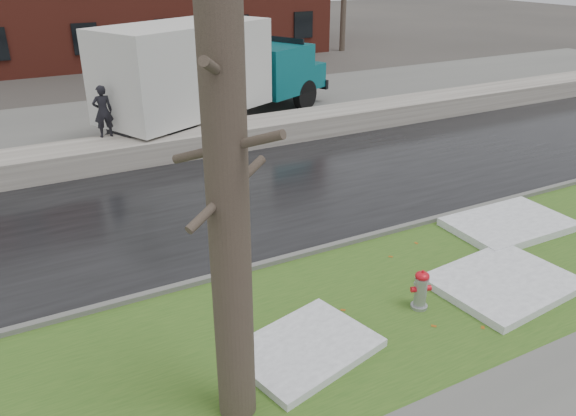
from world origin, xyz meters
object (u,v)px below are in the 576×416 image
fire_hydrant (421,288)px  box_truck (210,73)px  tree (228,198)px  worker (103,111)px

fire_hydrant → box_truck: box_truck is taller
tree → fire_hydrant: bearing=10.8°
box_truck → worker: (-4.17, -1.78, -0.48)m
tree → box_truck: size_ratio=0.58×
fire_hydrant → worker: worker is taller
fire_hydrant → tree: size_ratio=0.12×
fire_hydrant → box_truck: bearing=103.4°
fire_hydrant → box_truck: size_ratio=0.07×
fire_hydrant → worker: 11.48m
box_truck → fire_hydrant: bearing=-119.0°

